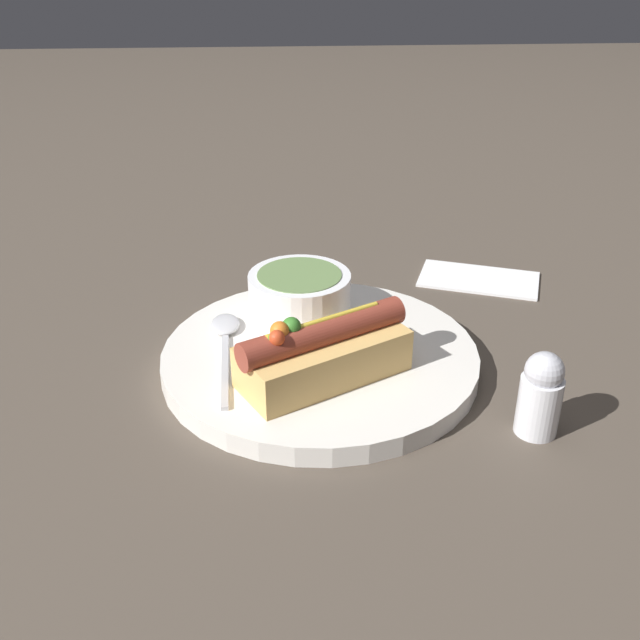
{
  "coord_description": "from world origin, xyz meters",
  "views": [
    {
      "loc": [
        -0.04,
        -0.61,
        0.38
      ],
      "look_at": [
        0.0,
        0.0,
        0.05
      ],
      "focal_mm": 42.0,
      "sensor_mm": 36.0,
      "label": 1
    }
  ],
  "objects": [
    {
      "name": "ground_plane",
      "position": [
        0.0,
        0.0,
        0.0
      ],
      "size": [
        4.0,
        4.0,
        0.0
      ],
      "primitive_type": "plane",
      "color": "#4C4238"
    },
    {
      "name": "salt_shaker",
      "position": [
        0.17,
        -0.11,
        0.04
      ],
      "size": [
        0.04,
        0.04,
        0.08
      ],
      "color": "silver",
      "rests_on": "ground_plane"
    },
    {
      "name": "hot_dog",
      "position": [
        0.0,
        -0.05,
        0.05
      ],
      "size": [
        0.16,
        0.13,
        0.07
      ],
      "rotation": [
        0.0,
        0.0,
        0.5
      ],
      "color": "#DBAD60",
      "rests_on": "dinner_plate"
    },
    {
      "name": "soup_bowl",
      "position": [
        -0.02,
        0.06,
        0.05
      ],
      "size": [
        0.1,
        0.1,
        0.05
      ],
      "color": "white",
      "rests_on": "dinner_plate"
    },
    {
      "name": "napkin",
      "position": [
        0.2,
        0.18,
        0.0
      ],
      "size": [
        0.15,
        0.12,
        0.01
      ],
      "rotation": [
        0.0,
        0.0,
        -0.35
      ],
      "color": "white",
      "rests_on": "ground_plane"
    },
    {
      "name": "spoon",
      "position": [
        -0.09,
        0.03,
        0.02
      ],
      "size": [
        0.03,
        0.16,
        0.01
      ],
      "rotation": [
        0.0,
        0.0,
        1.61
      ],
      "color": "#B7B7BC",
      "rests_on": "dinner_plate"
    },
    {
      "name": "dinner_plate",
      "position": [
        0.0,
        0.0,
        0.01
      ],
      "size": [
        0.3,
        0.3,
        0.02
      ],
      "color": "white",
      "rests_on": "ground_plane"
    }
  ]
}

